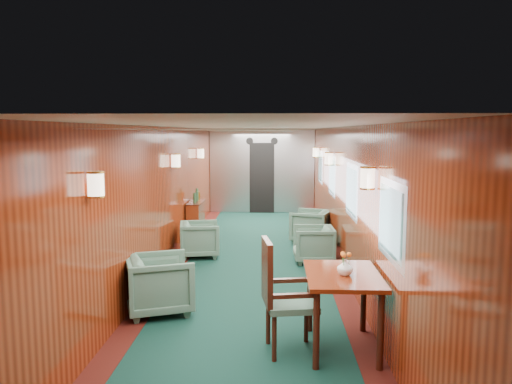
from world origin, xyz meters
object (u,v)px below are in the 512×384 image
at_px(dining_table, 343,286).
at_px(credenza, 196,220).
at_px(armchair_left_near, 160,284).
at_px(armchair_right_far, 311,226).
at_px(side_chair, 280,292).
at_px(armchair_left_far, 200,239).
at_px(armchair_right_near, 313,244).

distance_m(dining_table, credenza, 5.94).
distance_m(dining_table, armchair_left_near, 2.44).
bearing_deg(dining_table, armchair_left_near, 155.46).
height_order(credenza, armchair_right_far, credenza).
height_order(side_chair, armchair_right_far, side_chair).
distance_m(side_chair, armchair_right_far, 5.33).
relative_size(armchair_left_far, armchair_right_near, 1.01).
bearing_deg(armchair_right_near, armchair_left_near, -41.86).
distance_m(armchair_right_near, armchair_right_far, 1.59).
bearing_deg(armchair_right_near, armchair_left_far, -100.35).
distance_m(credenza, armchair_left_far, 1.55).
bearing_deg(armchair_right_far, armchair_left_near, -9.15).
xyz_separation_m(credenza, armchair_right_far, (2.46, -0.24, -0.08)).
xyz_separation_m(dining_table, armchair_right_near, (-0.02, 3.59, -0.37)).
height_order(credenza, armchair_left_far, credenza).
bearing_deg(credenza, side_chair, -72.28).
height_order(side_chair, armchair_left_near, side_chair).
bearing_deg(armchair_left_far, armchair_right_near, -108.42).
bearing_deg(side_chair, credenza, 98.66).
distance_m(credenza, armchair_left_near, 4.41).
distance_m(side_chair, credenza, 5.80).
bearing_deg(armchair_left_near, credenza, -17.04).
bearing_deg(armchair_left_far, dining_table, -161.49).
height_order(armchair_right_near, armchair_right_far, armchair_right_far).
relative_size(dining_table, armchair_left_near, 1.36).
height_order(armchair_left_far, armchair_right_far, armchair_right_far).
relative_size(armchair_left_near, armchair_left_far, 1.14).
bearing_deg(credenza, armchair_right_far, -5.68).
height_order(credenza, armchair_right_near, credenza).
height_order(armchair_left_near, armchair_right_near, armchair_left_near).
xyz_separation_m(dining_table, side_chair, (-0.66, -0.10, -0.04)).
height_order(dining_table, armchair_left_far, dining_table).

